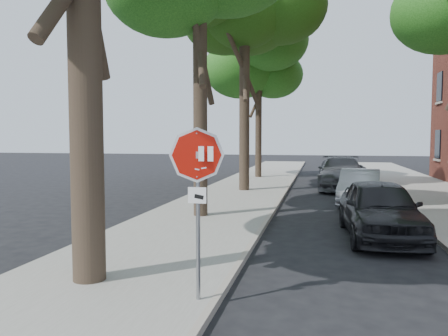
% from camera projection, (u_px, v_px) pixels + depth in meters
% --- Properties ---
extents(ground, '(120.00, 120.00, 0.00)m').
position_uv_depth(ground, '(244.00, 311.00, 6.49)').
color(ground, black).
rests_on(ground, ground).
extents(sidewalk_left, '(4.00, 55.00, 0.12)m').
position_uv_depth(sidewalk_left, '(234.00, 196.00, 18.72)').
color(sidewalk_left, gray).
rests_on(sidewalk_left, ground).
extents(curb_left, '(0.12, 55.00, 0.13)m').
position_uv_depth(curb_left, '(282.00, 198.00, 18.28)').
color(curb_left, '#9E9384').
rests_on(curb_left, ground).
extents(curb_right, '(0.12, 55.00, 0.13)m').
position_uv_depth(curb_right, '(393.00, 201.00, 17.34)').
color(curb_right, '#9E9384').
rests_on(curb_right, ground).
extents(stop_sign, '(0.76, 0.34, 2.61)m').
position_uv_depth(stop_sign, '(197.00, 180.00, 6.48)').
color(stop_sign, gray).
rests_on(stop_sign, sidewalk_left).
extents(tree_mid_b, '(5.88, 5.46, 10.36)m').
position_uv_depth(tree_mid_b, '(245.00, 21.00, 20.22)').
color(tree_mid_b, black).
rests_on(tree_mid_b, sidewalk_left).
extents(tree_far, '(5.29, 4.91, 9.33)m').
position_uv_depth(tree_far, '(259.00, 63.00, 27.15)').
color(tree_far, black).
rests_on(tree_far, sidewalk_left).
extents(car_a, '(2.01, 4.52, 1.51)m').
position_uv_depth(car_a, '(380.00, 209.00, 11.17)').
color(car_a, black).
rests_on(car_a, ground).
extents(car_b, '(1.95, 4.29, 1.36)m').
position_uv_depth(car_b, '(360.00, 187.00, 16.76)').
color(car_b, '#A0A1A7').
rests_on(car_b, ground).
extents(car_c, '(2.39, 5.62, 1.62)m').
position_uv_depth(car_c, '(341.00, 173.00, 21.87)').
color(car_c, '#434448').
rests_on(car_c, ground).
extents(car_d, '(2.69, 4.97, 1.33)m').
position_uv_depth(car_d, '(342.00, 167.00, 28.67)').
color(car_d, black).
rests_on(car_d, ground).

